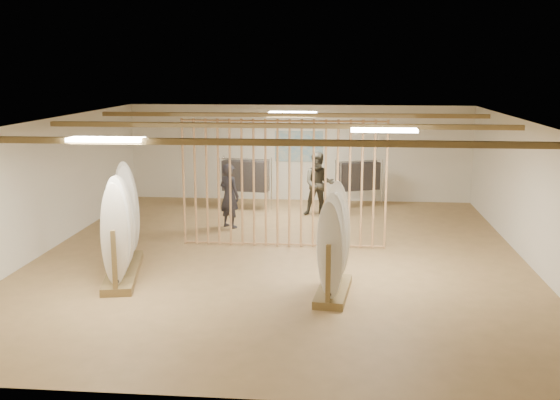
# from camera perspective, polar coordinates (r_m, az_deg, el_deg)

# --- Properties ---
(floor) EXTENTS (12.00, 12.00, 0.00)m
(floor) POSITION_cam_1_polar(r_m,az_deg,el_deg) (13.68, -0.00, -4.93)
(floor) COLOR #AB8653
(floor) RESTS_ON ground
(ceiling) EXTENTS (12.00, 12.00, 0.00)m
(ceiling) POSITION_cam_1_polar(r_m,az_deg,el_deg) (13.17, -0.00, 6.84)
(ceiling) COLOR gray
(ceiling) RESTS_ON ground
(wall_back) EXTENTS (12.00, 0.00, 12.00)m
(wall_back) POSITION_cam_1_polar(r_m,az_deg,el_deg) (19.27, 1.66, 4.11)
(wall_back) COLOR white
(wall_back) RESTS_ON ground
(wall_front) EXTENTS (12.00, 0.00, 12.00)m
(wall_front) POSITION_cam_1_polar(r_m,az_deg,el_deg) (7.58, -4.25, -7.50)
(wall_front) COLOR white
(wall_front) RESTS_ON ground
(wall_left) EXTENTS (0.00, 12.00, 12.00)m
(wall_left) POSITION_cam_1_polar(r_m,az_deg,el_deg) (14.68, -19.83, 1.12)
(wall_left) COLOR white
(wall_left) RESTS_ON ground
(wall_right) EXTENTS (0.00, 12.00, 12.00)m
(wall_right) POSITION_cam_1_polar(r_m,az_deg,el_deg) (13.83, 21.11, 0.43)
(wall_right) COLOR white
(wall_right) RESTS_ON ground
(ceiling_slats) EXTENTS (9.50, 6.12, 0.10)m
(ceiling_slats) POSITION_cam_1_polar(r_m,az_deg,el_deg) (13.18, -0.00, 6.49)
(ceiling_slats) COLOR olive
(ceiling_slats) RESTS_ON ground
(light_panels) EXTENTS (1.20, 0.35, 0.06)m
(light_panels) POSITION_cam_1_polar(r_m,az_deg,el_deg) (13.17, -0.00, 6.58)
(light_panels) COLOR white
(light_panels) RESTS_ON ground
(bamboo_partition) EXTENTS (4.45, 0.05, 2.78)m
(bamboo_partition) POSITION_cam_1_polar(r_m,az_deg,el_deg) (14.14, 0.30, 1.44)
(bamboo_partition) COLOR tan
(bamboo_partition) RESTS_ON ground
(poster) EXTENTS (1.40, 0.03, 0.90)m
(poster) POSITION_cam_1_polar(r_m,az_deg,el_deg) (19.22, 1.66, 4.70)
(poster) COLOR teal
(poster) RESTS_ON ground
(rack_left) EXTENTS (1.04, 2.48, 1.95)m
(rack_left) POSITION_cam_1_polar(r_m,az_deg,el_deg) (12.61, -13.59, -3.53)
(rack_left) COLOR olive
(rack_left) RESTS_ON floor
(rack_right) EXTENTS (0.67, 1.62, 1.83)m
(rack_right) POSITION_cam_1_polar(r_m,az_deg,el_deg) (11.28, 4.69, -5.28)
(rack_right) COLOR olive
(rack_right) RESTS_ON floor
(clothing_rack_a) EXTENTS (1.36, 0.52, 1.46)m
(clothing_rack_a) POSITION_cam_1_polar(r_m,az_deg,el_deg) (17.95, -3.01, 2.12)
(clothing_rack_a) COLOR silver
(clothing_rack_a) RESTS_ON floor
(clothing_rack_b) EXTENTS (1.20, 0.76, 1.35)m
(clothing_rack_b) POSITION_cam_1_polar(r_m,az_deg,el_deg) (18.42, 6.89, 2.06)
(clothing_rack_b) COLOR silver
(clothing_rack_b) RESTS_ON floor
(shopper_a) EXTENTS (0.79, 0.74, 1.80)m
(shopper_a) POSITION_cam_1_polar(r_m,az_deg,el_deg) (16.00, -4.44, 0.75)
(shopper_a) COLOR #2B2B34
(shopper_a) RESTS_ON floor
(shopper_b) EXTENTS (0.97, 0.78, 1.91)m
(shopper_b) POSITION_cam_1_polar(r_m,az_deg,el_deg) (17.27, 3.40, 1.75)
(shopper_b) COLOR #39372C
(shopper_b) RESTS_ON floor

